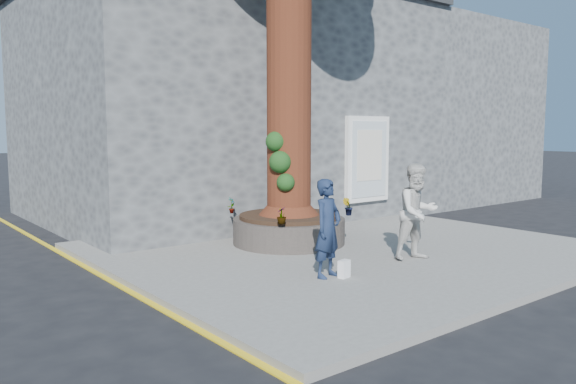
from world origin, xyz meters
TOP-DOWN VIEW (x-y plane):
  - ground at (0.00, 0.00)m, footprint 120.00×120.00m
  - pavement at (1.50, 1.00)m, footprint 9.00×8.00m
  - yellow_line at (-3.05, 1.00)m, footprint 0.10×30.00m
  - stone_shop at (2.50, 7.20)m, footprint 10.30×8.30m
  - neighbour_shop at (10.50, 7.20)m, footprint 6.00×8.00m
  - planter at (0.80, 2.00)m, footprint 2.30×2.30m
  - man at (-0.40, -0.49)m, footprint 0.65×0.50m
  - woman at (1.70, -0.58)m, footprint 0.97×0.83m
  - shopping_bag at (-0.23, -0.69)m, footprint 0.22×0.16m
  - plant_a at (-0.05, 2.85)m, footprint 0.22×0.20m
  - plant_b at (1.65, 1.15)m, footprint 0.27×0.27m
  - plant_c at (-0.05, 1.15)m, footprint 0.23×0.23m
  - plant_d at (1.65, 2.45)m, footprint 0.40×0.41m

SIDE VIEW (x-z plane):
  - ground at x=0.00m, z-range 0.00..0.00m
  - yellow_line at x=-3.05m, z-range 0.00..0.01m
  - pavement at x=1.50m, z-range 0.00..0.12m
  - shopping_bag at x=-0.23m, z-range 0.12..0.40m
  - planter at x=0.80m, z-range 0.11..0.71m
  - plant_c at x=-0.05m, z-range 0.72..1.03m
  - plant_d at x=1.65m, z-range 0.72..1.06m
  - plant_a at x=-0.05m, z-range 0.72..1.06m
  - plant_b at x=1.65m, z-range 0.72..1.08m
  - man at x=-0.40m, z-range 0.12..1.68m
  - woman at x=1.70m, z-range 0.12..1.85m
  - neighbour_shop at x=10.50m, z-range 0.00..6.00m
  - stone_shop at x=2.50m, z-range 0.01..6.31m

